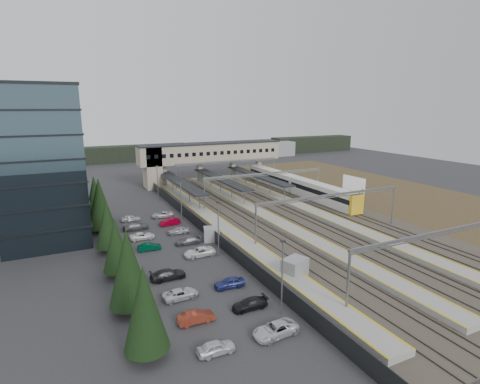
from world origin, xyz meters
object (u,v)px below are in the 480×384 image
relay_cabin_near (295,268)px  billboard (354,185)px  relay_cabin_far (212,234)px  footbridge (202,155)px  train (296,185)px

relay_cabin_near → billboard: size_ratio=0.56×
relay_cabin_near → billboard: bearing=38.6°
relay_cabin_far → relay_cabin_near: bearing=-74.9°
relay_cabin_far → footbridge: size_ratio=0.07×
train → billboard: 14.05m
footbridge → billboard: 41.52m
footbridge → billboard: size_ratio=6.16×
relay_cabin_far → billboard: size_ratio=0.45×
relay_cabin_far → train: size_ratio=0.07×
relay_cabin_far → billboard: 39.43m
relay_cabin_near → footbridge: footbridge is taller
relay_cabin_far → train: train is taller
relay_cabin_far → billboard: (38.07, 9.91, 2.74)m
relay_cabin_far → footbridge: footbridge is taller
footbridge → train: bearing=-53.5°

